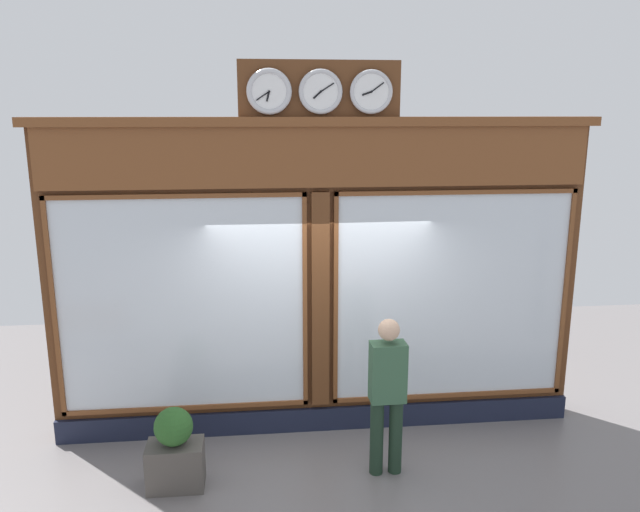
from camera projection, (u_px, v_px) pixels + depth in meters
shop_facade at (319, 276)px, 7.09m from camera, size 6.18×0.42×4.22m
pedestrian at (387, 390)px, 6.29m from camera, size 0.36×0.23×1.69m
planter_box at (176, 465)px, 6.21m from camera, size 0.56×0.36×0.47m
planter_shrub at (173, 427)px, 6.11m from camera, size 0.38×0.38×0.38m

